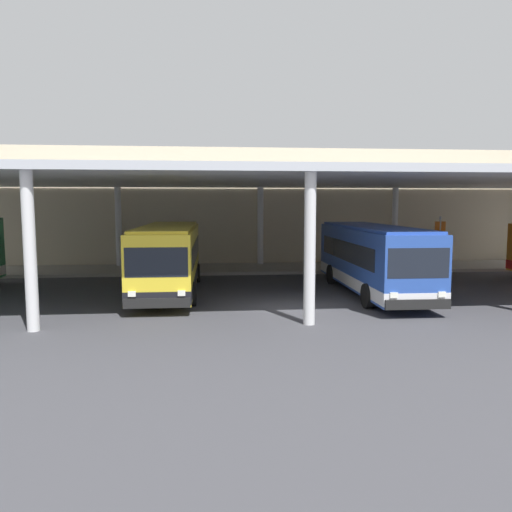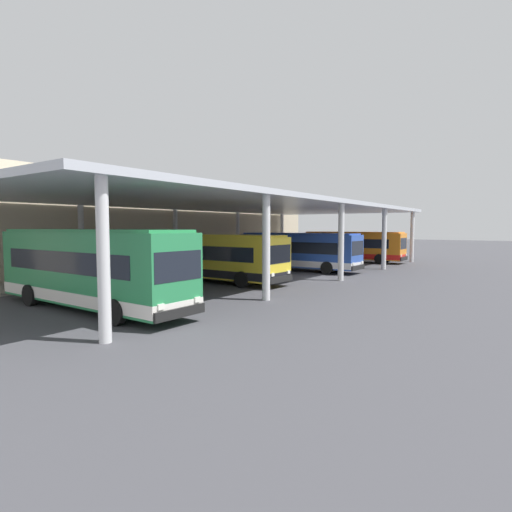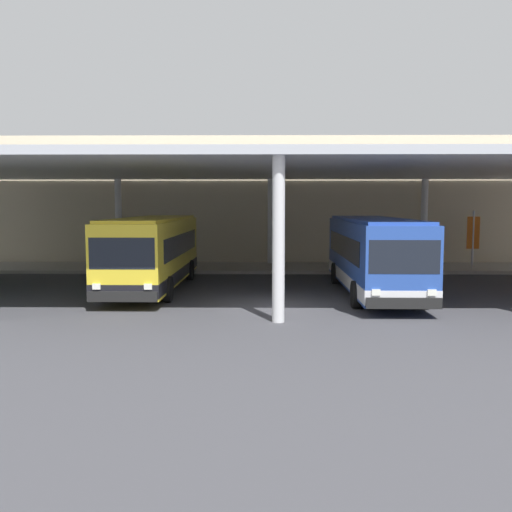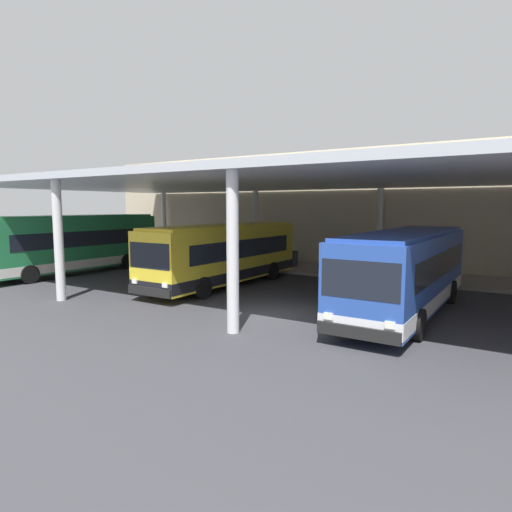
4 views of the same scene
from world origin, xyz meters
The scene contains 9 objects.
ground_plane centered at (0.00, 0.00, 0.00)m, with size 200.00×200.00×0.00m, color #3D3D42.
platform_kerb centered at (0.00, 11.75, 0.09)m, with size 42.00×4.50×0.18m, color gray.
station_building_facade centered at (0.00, 15.00, 3.97)m, with size 48.00×1.60×7.94m, color #C1B293.
canopy_shelter centered at (0.00, 5.50, 5.29)m, with size 40.00×17.00×5.55m.
bus_second_bay centered at (-5.33, 4.24, 1.66)m, with size 2.79×10.55×3.17m.
bus_middle_bay centered at (4.13, 3.09, 1.66)m, with size 2.80×10.55×3.17m.
bench_waiting centered at (-7.21, 11.82, 0.66)m, with size 1.80×0.45×0.92m.
trash_bin centered at (-5.20, 11.93, 0.68)m, with size 0.52×0.52×0.98m.
banner_sign centered at (11.25, 10.94, 1.98)m, with size 0.70×0.12×3.20m.
Camera 1 is at (-3.47, -19.00, 4.18)m, focal length 34.43 mm.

